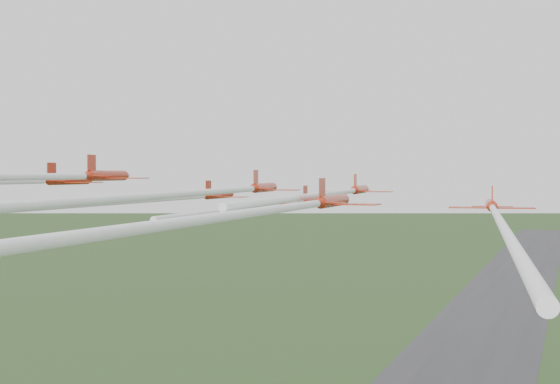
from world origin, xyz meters
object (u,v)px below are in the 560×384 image
(jet_row3_right, at_px, (497,215))
(jet_row3_mid, at_px, (209,192))
(jet_row2_right, at_px, (338,193))
(jet_lead, at_px, (285,204))
(jet_row2_left, at_px, (166,199))
(jet_row4_left, at_px, (63,176))
(jet_row4_right, at_px, (286,208))

(jet_row3_right, bearing_deg, jet_row3_mid, 178.63)
(jet_row2_right, distance_m, jet_row3_mid, 18.27)
(jet_lead, relative_size, jet_row2_left, 0.96)
(jet_row4_left, distance_m, jet_row4_right, 21.37)
(jet_row3_right, bearing_deg, jet_row4_right, -145.39)
(jet_row3_mid, bearing_deg, jet_row2_right, 61.63)
(jet_row3_mid, bearing_deg, jet_row4_left, -155.83)
(jet_row2_right, bearing_deg, jet_row3_right, -46.11)
(jet_row4_left, bearing_deg, jet_row3_right, 5.18)
(jet_row4_left, bearing_deg, jet_row2_left, 87.51)
(jet_row2_right, xyz_separation_m, jet_row3_right, (17.39, -14.75, -1.26))
(jet_lead, height_order, jet_row3_mid, jet_row3_mid)
(jet_row2_left, bearing_deg, jet_lead, 64.55)
(jet_row2_left, relative_size, jet_row3_right, 0.86)
(jet_row2_left, bearing_deg, jet_row3_right, -22.30)
(jet_row2_right, distance_m, jet_row4_right, 26.84)
(jet_row2_right, xyz_separation_m, jet_row4_right, (4.09, -26.52, -0.42))
(jet_row2_left, distance_m, jet_row3_right, 39.17)
(jet_row2_left, xyz_separation_m, jet_row4_left, (2.52, -21.94, 2.58))
(jet_row2_left, bearing_deg, jet_row4_right, -49.26)
(jet_row2_left, bearing_deg, jet_row3_mid, -52.78)
(jet_lead, distance_m, jet_row2_right, 20.30)
(jet_row3_mid, xyz_separation_m, jet_row4_right, (10.62, -9.46, -0.82))
(jet_row3_right, bearing_deg, jet_lead, 126.49)
(jet_lead, bearing_deg, jet_row4_right, -72.13)
(jet_row4_right, bearing_deg, jet_row3_mid, 135.59)
(jet_row3_right, xyz_separation_m, jet_row4_left, (-34.34, -8.71, 3.02))
(jet_lead, relative_size, jet_row4_left, 1.34)
(jet_row3_mid, distance_m, jet_row3_right, 24.10)
(jet_row3_mid, bearing_deg, jet_row2_left, 122.36)
(jet_lead, xyz_separation_m, jet_row3_mid, (5.41, -33.36, 2.32))
(jet_row3_mid, relative_size, jet_row3_right, 0.99)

